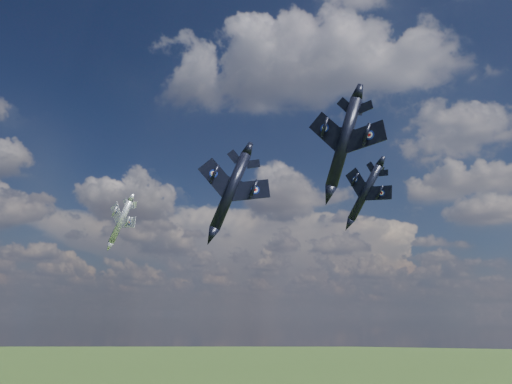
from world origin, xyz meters
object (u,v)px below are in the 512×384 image
(jet_high_navy, at_px, (365,193))
(jet_lead_navy, at_px, (231,191))
(jet_right_navy, at_px, (344,142))
(jet_left_silver, at_px, (121,222))

(jet_high_navy, bearing_deg, jet_lead_navy, -97.31)
(jet_right_navy, distance_m, jet_left_silver, 57.97)
(jet_right_navy, height_order, jet_high_navy, jet_high_navy)
(jet_high_navy, xyz_separation_m, jet_left_silver, (-48.90, -4.75, -4.03))
(jet_right_navy, bearing_deg, jet_lead_navy, 174.73)
(jet_lead_navy, distance_m, jet_high_navy, 34.10)
(jet_lead_navy, xyz_separation_m, jet_right_navy, (16.78, -7.42, 3.11))
(jet_left_silver, bearing_deg, jet_right_navy, -14.01)
(jet_lead_navy, height_order, jet_high_navy, jet_high_navy)
(jet_left_silver, bearing_deg, jet_high_navy, 24.63)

